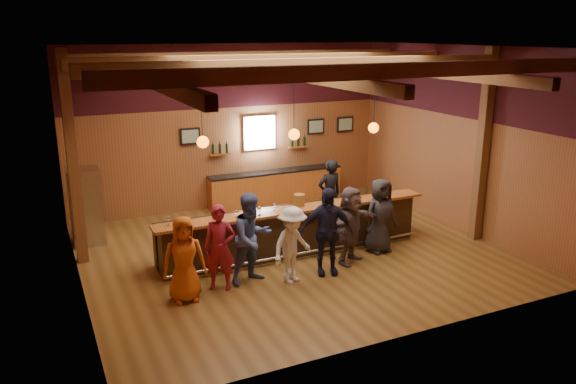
% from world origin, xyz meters
% --- Properties ---
extents(room, '(9.04, 9.00, 4.52)m').
position_xyz_m(room, '(0.00, 0.06, 3.21)').
color(room, brown).
rests_on(room, ground).
extents(bar_counter, '(6.30, 1.07, 1.11)m').
position_xyz_m(bar_counter, '(0.02, 0.15, 0.52)').
color(bar_counter, black).
rests_on(bar_counter, ground).
extents(back_bar_cabinet, '(4.00, 0.52, 0.95)m').
position_xyz_m(back_bar_cabinet, '(1.20, 3.72, 0.48)').
color(back_bar_cabinet, '#974C1B').
rests_on(back_bar_cabinet, ground).
extents(window, '(0.95, 0.09, 0.95)m').
position_xyz_m(window, '(0.80, 3.95, 2.05)').
color(window, silver).
rests_on(window, room).
extents(framed_pictures, '(5.35, 0.05, 0.45)m').
position_xyz_m(framed_pictures, '(1.67, 3.94, 2.10)').
color(framed_pictures, black).
rests_on(framed_pictures, room).
extents(wine_shelves, '(3.00, 0.18, 0.30)m').
position_xyz_m(wine_shelves, '(0.80, 3.88, 1.62)').
color(wine_shelves, '#974C1B').
rests_on(wine_shelves, room).
extents(pendant_lights, '(4.24, 0.24, 1.37)m').
position_xyz_m(pendant_lights, '(0.00, 0.00, 2.71)').
color(pendant_lights, black).
rests_on(pendant_lights, room).
extents(stainless_fridge, '(0.70, 0.70, 1.80)m').
position_xyz_m(stainless_fridge, '(-4.10, 2.60, 0.90)').
color(stainless_fridge, silver).
rests_on(stainless_fridge, ground).
extents(customer_orange, '(0.84, 0.59, 1.63)m').
position_xyz_m(customer_orange, '(-2.80, -1.22, 0.81)').
color(customer_orange, '#BF5112').
rests_on(customer_orange, ground).
extents(customer_redvest, '(0.73, 0.64, 1.69)m').
position_xyz_m(customer_redvest, '(-2.06, -1.04, 0.84)').
color(customer_redvest, maroon).
rests_on(customer_redvest, ground).
extents(customer_denim, '(1.02, 0.87, 1.83)m').
position_xyz_m(customer_denim, '(-1.38, -0.99, 0.91)').
color(customer_denim, '#435386').
rests_on(customer_denim, ground).
extents(customer_white, '(1.16, 0.94, 1.56)m').
position_xyz_m(customer_white, '(-0.68, -1.36, 0.78)').
color(customer_white, silver).
rests_on(customer_white, ground).
extents(customer_navy, '(1.16, 0.74, 1.83)m').
position_xyz_m(customer_navy, '(0.13, -1.27, 0.91)').
color(customer_navy, '#191A32').
rests_on(customer_navy, ground).
extents(customer_brown, '(1.60, 1.21, 1.69)m').
position_xyz_m(customer_brown, '(0.88, -0.98, 0.84)').
color(customer_brown, brown).
rests_on(customer_brown, ground).
extents(customer_dark, '(0.86, 0.59, 1.69)m').
position_xyz_m(customer_dark, '(1.80, -0.72, 0.85)').
color(customer_dark, '#272729').
rests_on(customer_dark, ground).
extents(bartender, '(0.69, 0.48, 1.81)m').
position_xyz_m(bartender, '(1.49, 1.06, 0.90)').
color(bartender, black).
rests_on(bartender, ground).
extents(ice_bucket, '(0.24, 0.24, 0.26)m').
position_xyz_m(ice_bucket, '(0.11, -0.04, 1.24)').
color(ice_bucket, brown).
rests_on(ice_bucket, bar_counter).
extents(bottle_a, '(0.07, 0.07, 0.34)m').
position_xyz_m(bottle_a, '(0.71, -0.08, 1.24)').
color(bottle_a, black).
rests_on(bottle_a, bar_counter).
extents(bottle_b, '(0.07, 0.07, 0.32)m').
position_xyz_m(bottle_b, '(0.86, -0.04, 1.23)').
color(bottle_b, black).
rests_on(bottle_b, bar_counter).
extents(glass_a, '(0.09, 0.09, 0.20)m').
position_xyz_m(glass_a, '(-2.80, -0.13, 1.25)').
color(glass_a, silver).
rests_on(glass_a, bar_counter).
extents(glass_b, '(0.08, 0.08, 0.19)m').
position_xyz_m(glass_b, '(-1.87, -0.15, 1.24)').
color(glass_b, silver).
rests_on(glass_b, bar_counter).
extents(glass_c, '(0.07, 0.07, 0.16)m').
position_xyz_m(glass_c, '(-1.41, -0.19, 1.22)').
color(glass_c, silver).
rests_on(glass_c, bar_counter).
extents(glass_d, '(0.09, 0.09, 0.20)m').
position_xyz_m(glass_d, '(-0.93, -0.29, 1.25)').
color(glass_d, silver).
rests_on(glass_d, bar_counter).
extents(glass_e, '(0.08, 0.08, 0.17)m').
position_xyz_m(glass_e, '(-0.52, -0.12, 1.23)').
color(glass_e, silver).
rests_on(glass_e, bar_counter).
extents(glass_f, '(0.07, 0.07, 0.16)m').
position_xyz_m(glass_f, '(0.89, -0.13, 1.22)').
color(glass_f, silver).
rests_on(glass_f, bar_counter).
extents(glass_g, '(0.09, 0.09, 0.20)m').
position_xyz_m(glass_g, '(1.30, -0.14, 1.25)').
color(glass_g, silver).
rests_on(glass_g, bar_counter).
extents(glass_h, '(0.08, 0.08, 0.18)m').
position_xyz_m(glass_h, '(2.21, -0.16, 1.24)').
color(glass_h, silver).
rests_on(glass_h, bar_counter).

